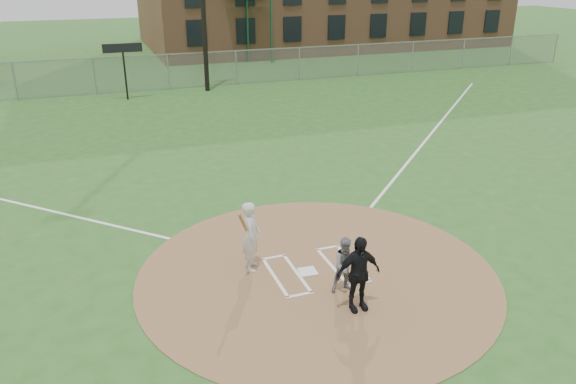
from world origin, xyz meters
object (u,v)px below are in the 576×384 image
object	(u,v)px
catcher	(346,265)
umpire	(358,274)
batter_at_plate	(251,236)
home_plate	(308,272)

from	to	relation	value
catcher	umpire	size ratio (longest dim) A/B	0.77
catcher	batter_at_plate	xyz separation A→B (m)	(-1.66, 1.66, 0.21)
home_plate	batter_at_plate	distance (m)	1.58
umpire	batter_at_plate	bearing A→B (deg)	123.93
catcher	umpire	bearing A→B (deg)	-90.06
home_plate	catcher	world-z (taller)	catcher
home_plate	umpire	distance (m)	1.96
umpire	batter_at_plate	xyz separation A→B (m)	(-1.59, 2.36, 0.02)
home_plate	catcher	bearing A→B (deg)	-64.62
catcher	batter_at_plate	size ratio (longest dim) A/B	0.72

